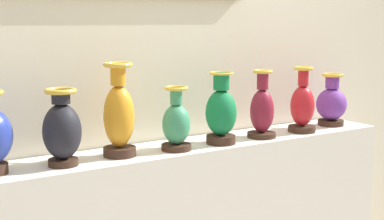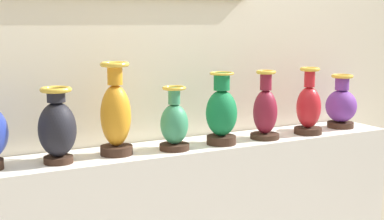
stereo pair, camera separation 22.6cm
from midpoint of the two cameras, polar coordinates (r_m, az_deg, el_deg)
back_wall at (r=3.01m, az=-0.12°, el=7.92°), size 4.12×0.14×2.76m
vase_onyx at (r=2.52m, az=-11.07°, el=-1.81°), size 0.17×0.17×0.34m
vase_amber at (r=2.64m, az=-5.34°, el=-0.52°), size 0.15×0.15×0.44m
vase_jade at (r=2.73m, az=0.56°, el=-1.45°), size 0.15×0.15×0.31m
vase_emerald at (r=2.87m, az=5.28°, el=-0.35°), size 0.16×0.16×0.37m
vase_burgundy at (r=3.03m, az=9.59°, el=-0.14°), size 0.16×0.16×0.37m
vase_crimson at (r=3.21m, az=13.77°, el=0.25°), size 0.15×0.15×0.37m
vase_violet at (r=3.45m, az=16.76°, el=0.47°), size 0.18×0.18×0.32m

